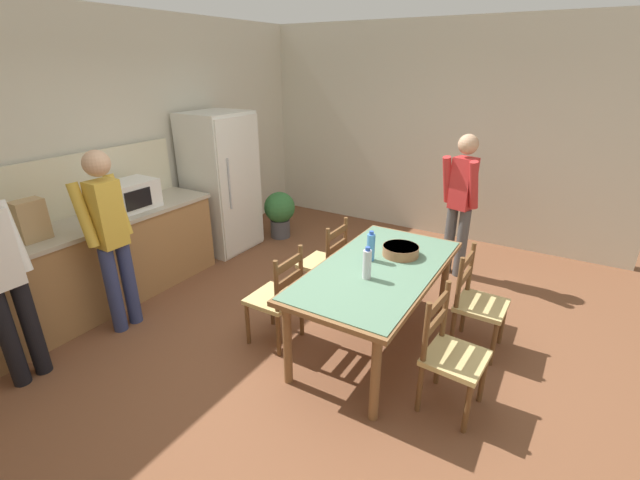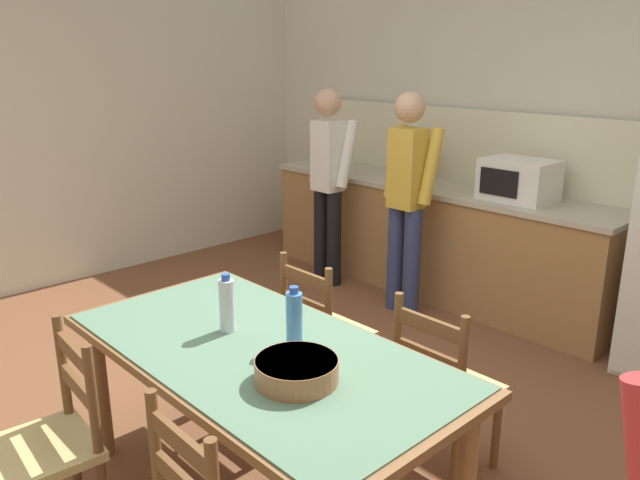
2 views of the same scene
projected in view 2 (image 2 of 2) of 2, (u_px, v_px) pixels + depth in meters
The scene contains 16 objects.
ground_plane at pixel (306, 434), 3.34m from camera, with size 8.32×8.32×0.00m, color brown.
wall_back at pixel (568, 124), 4.67m from camera, with size 6.52×0.12×2.90m, color beige.
wall_left at pixel (44, 117), 5.20m from camera, with size 0.12×5.20×2.90m, color beige.
kitchen_counter at pixel (430, 237), 5.29m from camera, with size 3.21×0.66×0.92m.
counter_splashback at pixel (457, 144), 5.28m from camera, with size 3.17×0.03×0.60m, color beige.
microwave at pixel (519, 180), 4.56m from camera, with size 0.50×0.39×0.30m.
paper_bag at pixel (411, 160), 5.24m from camera, with size 0.24×0.16×0.36m, color tan.
dining_table at pixel (260, 364), 2.66m from camera, with size 1.84×0.95×0.77m.
bottle_near_centre at pixel (227, 305), 2.77m from camera, with size 0.07×0.07×0.27m.
bottle_off_centre at pixel (294, 319), 2.62m from camera, with size 0.07×0.07×0.27m.
serving_bowl at pixel (297, 369), 2.36m from camera, with size 0.32×0.32×0.09m.
chair_side_near_left at pixel (50, 444), 2.52m from camera, with size 0.45×0.43×0.91m.
chair_side_far_left at pixel (323, 333), 3.52m from camera, with size 0.42×0.40×0.91m.
chair_side_far_right at pixel (443, 389), 2.94m from camera, with size 0.42×0.40×0.91m.
person_at_sink at pixel (328, 177), 5.31m from camera, with size 0.42×0.29×1.68m.
person_at_counter at pixel (407, 193), 4.69m from camera, with size 0.43×0.29×1.70m.
Camera 2 is at (2.16, -1.94, 1.96)m, focal length 35.00 mm.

